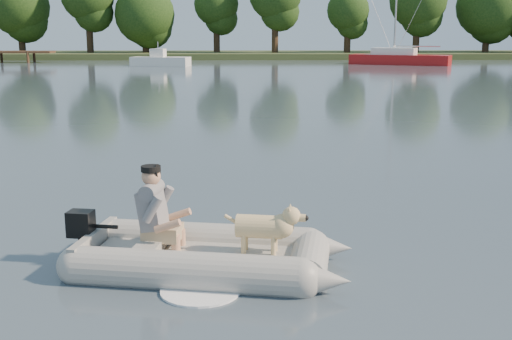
{
  "coord_description": "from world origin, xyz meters",
  "views": [
    {
      "loc": [
        0.21,
        -7.74,
        2.86
      ],
      "look_at": [
        0.43,
        1.95,
        0.75
      ],
      "focal_mm": 45.0,
      "sensor_mm": 36.0,
      "label": 1
    }
  ],
  "objects_px": {
    "man": "(154,206)",
    "motorboat": "(160,55)",
    "dog": "(259,231)",
    "dinghy": "(207,224)",
    "sailboat": "(399,59)"
  },
  "relations": [
    {
      "from": "dog",
      "to": "dinghy",
      "type": "bearing_deg",
      "value": -175.43
    },
    {
      "from": "man",
      "to": "dog",
      "type": "bearing_deg",
      "value": 0.0
    },
    {
      "from": "man",
      "to": "dog",
      "type": "xyz_separation_m",
      "value": [
        1.29,
        -0.23,
        -0.25
      ]
    },
    {
      "from": "man",
      "to": "motorboat",
      "type": "bearing_deg",
      "value": 106.84
    },
    {
      "from": "man",
      "to": "motorboat",
      "type": "relative_size",
      "value": 0.21
    },
    {
      "from": "dog",
      "to": "sailboat",
      "type": "relative_size",
      "value": 0.08
    },
    {
      "from": "man",
      "to": "dog",
      "type": "relative_size",
      "value": 1.16
    },
    {
      "from": "sailboat",
      "to": "dinghy",
      "type": "bearing_deg",
      "value": -81.21
    },
    {
      "from": "motorboat",
      "to": "sailboat",
      "type": "xyz_separation_m",
      "value": [
        20.12,
        2.22,
        -0.44
      ]
    },
    {
      "from": "dinghy",
      "to": "sailboat",
      "type": "bearing_deg",
      "value": 83.75
    },
    {
      "from": "man",
      "to": "dog",
      "type": "height_order",
      "value": "man"
    },
    {
      "from": "motorboat",
      "to": "man",
      "type": "bearing_deg",
      "value": -71.99
    },
    {
      "from": "dinghy",
      "to": "man",
      "type": "relative_size",
      "value": 4.36
    },
    {
      "from": "motorboat",
      "to": "dinghy",
      "type": "bearing_deg",
      "value": -71.2
    },
    {
      "from": "dog",
      "to": "sailboat",
      "type": "height_order",
      "value": "sailboat"
    }
  ]
}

